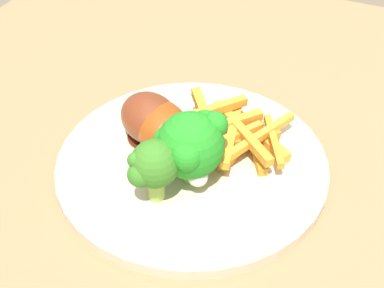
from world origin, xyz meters
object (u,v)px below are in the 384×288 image
broccoli_floret_middle (192,143)px  chicken_drumstick_near (152,121)px  carrot_fries_pile (236,132)px  chicken_drumstick_far (163,129)px  dinner_plate (192,163)px  dining_table (256,227)px  broccoli_floret_front (152,165)px

broccoli_floret_middle → chicken_drumstick_near: broccoli_floret_middle is taller
carrot_fries_pile → chicken_drumstick_far: 0.08m
chicken_drumstick_near → dinner_plate: bearing=166.3°
carrot_fries_pile → dining_table: bearing=-160.7°
carrot_fries_pile → broccoli_floret_middle: bearing=72.2°
broccoli_floret_middle → carrot_fries_pile: size_ratio=0.59×
broccoli_floret_middle → chicken_drumstick_far: size_ratio=0.65×
chicken_drumstick_near → carrot_fries_pile: bearing=-162.8°
dinner_plate → chicken_drumstick_near: chicken_drumstick_near is taller
dining_table → chicken_drumstick_near: chicken_drumstick_near is taller
broccoli_floret_front → chicken_drumstick_far: (0.03, -0.07, -0.02)m
broccoli_floret_front → chicken_drumstick_near: size_ratio=0.52×
dining_table → chicken_drumstick_near: bearing=17.8°
dinner_plate → broccoli_floret_front: 0.08m
broccoli_floret_front → dining_table: bearing=-122.7°
dining_table → carrot_fries_pile: (0.03, 0.01, 0.15)m
broccoli_floret_middle → chicken_drumstick_far: bearing=-34.9°
dining_table → dinner_plate: 0.15m
broccoli_floret_middle → chicken_drumstick_near: 0.08m
chicken_drumstick_near → chicken_drumstick_far: chicken_drumstick_near is taller
dinner_plate → chicken_drumstick_near: 0.06m
chicken_drumstick_far → carrot_fries_pile: bearing=-154.6°
carrot_fries_pile → chicken_drumstick_near: 0.09m
broccoli_floret_front → chicken_drumstick_near: 0.09m
broccoli_floret_middle → dinner_plate: bearing=-66.2°
dinner_plate → chicken_drumstick_near: (0.05, -0.01, 0.03)m
dining_table → chicken_drumstick_near: size_ratio=7.74×
dining_table → dinner_plate: dinner_plate is taller
dining_table → broccoli_floret_middle: size_ratio=12.57×
broccoli_floret_front → chicken_drumstick_near: (0.04, -0.08, -0.02)m
broccoli_floret_middle → carrot_fries_pile: 0.07m
dining_table → chicken_drumstick_near: 0.19m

